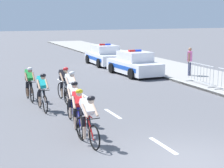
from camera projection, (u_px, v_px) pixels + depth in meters
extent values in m
plane|color=#56565B|center=(191.00, 164.00, 10.14)|extent=(160.00, 160.00, 0.00)
cube|color=gray|center=(180.00, 71.00, 25.88)|extent=(4.54, 60.00, 0.12)
cube|color=#9E9E99|center=(150.00, 73.00, 25.09)|extent=(0.16, 60.00, 0.13)
cube|color=white|center=(163.00, 146.00, 11.52)|extent=(0.14, 1.60, 0.01)
cube|color=white|center=(113.00, 114.00, 15.19)|extent=(0.14, 1.60, 0.01)
cube|color=white|center=(82.00, 94.00, 18.85)|extent=(0.14, 1.60, 0.01)
cube|color=white|center=(61.00, 81.00, 22.52)|extent=(0.14, 1.60, 0.01)
torus|color=black|center=(94.00, 138.00, 11.10)|extent=(0.11, 0.72, 0.72)
cylinder|color=#99999E|center=(94.00, 138.00, 11.10)|extent=(0.07, 0.07, 0.06)
torus|color=black|center=(81.00, 128.00, 11.98)|extent=(0.11, 0.72, 0.72)
cylinder|color=#99999E|center=(81.00, 128.00, 11.98)|extent=(0.07, 0.07, 0.06)
cylinder|color=#B21919|center=(88.00, 115.00, 11.40)|extent=(0.09, 0.55, 0.04)
cylinder|color=#B21919|center=(90.00, 128.00, 11.30)|extent=(0.08, 0.48, 0.63)
cylinder|color=#B21919|center=(85.00, 124.00, 11.63)|extent=(0.04, 0.04, 0.65)
cylinder|color=black|center=(93.00, 119.00, 11.10)|extent=(0.42, 0.07, 0.03)
cube|color=black|center=(85.00, 113.00, 11.57)|extent=(0.12, 0.23, 0.05)
cube|color=white|center=(87.00, 107.00, 11.42)|extent=(0.33, 0.57, 0.45)
cube|color=black|center=(85.00, 111.00, 11.55)|extent=(0.30, 0.23, 0.18)
cylinder|color=black|center=(89.00, 123.00, 11.61)|extent=(0.13, 0.23, 0.40)
cylinder|color=beige|center=(90.00, 132.00, 11.59)|extent=(0.10, 0.16, 0.36)
cylinder|color=black|center=(83.00, 123.00, 11.53)|extent=(0.13, 0.18, 0.40)
cylinder|color=beige|center=(84.00, 133.00, 11.51)|extent=(0.10, 0.13, 0.36)
cylinder|color=beige|center=(95.00, 109.00, 11.32)|extent=(0.11, 0.41, 0.35)
cylinder|color=beige|center=(85.00, 111.00, 11.17)|extent=(0.11, 0.41, 0.35)
sphere|color=beige|center=(91.00, 101.00, 11.12)|extent=(0.19, 0.19, 0.19)
ellipsoid|color=black|center=(91.00, 98.00, 11.10)|extent=(0.26, 0.33, 0.24)
torus|color=black|center=(81.00, 127.00, 12.08)|extent=(0.13, 0.72, 0.72)
cylinder|color=#99999E|center=(81.00, 127.00, 12.08)|extent=(0.07, 0.07, 0.06)
torus|color=black|center=(76.00, 119.00, 13.04)|extent=(0.13, 0.72, 0.72)
cylinder|color=#99999E|center=(76.00, 119.00, 13.04)|extent=(0.07, 0.07, 0.06)
cylinder|color=#1E1E99|center=(78.00, 107.00, 12.42)|extent=(0.10, 0.55, 0.04)
cylinder|color=#1E1E99|center=(79.00, 118.00, 12.31)|extent=(0.10, 0.48, 0.63)
cylinder|color=#1E1E99|center=(77.00, 115.00, 12.66)|extent=(0.04, 0.04, 0.65)
cylinder|color=black|center=(80.00, 110.00, 12.09)|extent=(0.42, 0.08, 0.03)
cube|color=black|center=(77.00, 104.00, 12.60)|extent=(0.13, 0.23, 0.05)
cube|color=red|center=(78.00, 99.00, 12.45)|extent=(0.34, 0.58, 0.45)
cube|color=black|center=(77.00, 103.00, 12.58)|extent=(0.30, 0.23, 0.18)
cylinder|color=black|center=(80.00, 114.00, 12.62)|extent=(0.14, 0.23, 0.40)
cylinder|color=beige|center=(81.00, 123.00, 12.59)|extent=(0.11, 0.16, 0.36)
cylinder|color=black|center=(75.00, 114.00, 12.57)|extent=(0.13, 0.18, 0.40)
cylinder|color=beige|center=(75.00, 123.00, 12.54)|extent=(0.10, 0.13, 0.36)
cylinder|color=beige|center=(84.00, 102.00, 12.29)|extent=(0.12, 0.41, 0.35)
cylinder|color=beige|center=(74.00, 102.00, 12.21)|extent=(0.12, 0.41, 0.35)
sphere|color=beige|center=(79.00, 93.00, 12.12)|extent=(0.19, 0.19, 0.19)
ellipsoid|color=yellow|center=(79.00, 91.00, 12.10)|extent=(0.27, 0.34, 0.24)
torus|color=black|center=(77.00, 116.00, 13.40)|extent=(0.07, 0.73, 0.72)
cylinder|color=#99999E|center=(77.00, 116.00, 13.40)|extent=(0.06, 0.06, 0.06)
torus|color=black|center=(70.00, 110.00, 14.33)|extent=(0.07, 0.73, 0.72)
cylinder|color=#99999E|center=(70.00, 110.00, 14.33)|extent=(0.06, 0.06, 0.06)
cylinder|color=#1E1E99|center=(73.00, 98.00, 13.73)|extent=(0.06, 0.55, 0.04)
cylinder|color=#1E1E99|center=(74.00, 108.00, 13.62)|extent=(0.06, 0.48, 0.63)
cylinder|color=#1E1E99|center=(72.00, 105.00, 13.97)|extent=(0.04, 0.04, 0.65)
cylinder|color=black|center=(76.00, 101.00, 13.40)|extent=(0.42, 0.04, 0.03)
cube|color=black|center=(72.00, 96.00, 13.90)|extent=(0.11, 0.22, 0.05)
cube|color=white|center=(72.00, 91.00, 13.75)|extent=(0.30, 0.56, 0.44)
cube|color=black|center=(72.00, 95.00, 13.89)|extent=(0.29, 0.21, 0.18)
cylinder|color=black|center=(75.00, 104.00, 13.93)|extent=(0.12, 0.23, 0.40)
cylinder|color=beige|center=(75.00, 112.00, 13.90)|extent=(0.10, 0.16, 0.36)
cylinder|color=black|center=(70.00, 105.00, 13.87)|extent=(0.12, 0.17, 0.40)
cylinder|color=beige|center=(70.00, 113.00, 13.85)|extent=(0.09, 0.13, 0.36)
cylinder|color=beige|center=(79.00, 93.00, 13.61)|extent=(0.09, 0.40, 0.35)
cylinder|color=beige|center=(69.00, 94.00, 13.51)|extent=(0.09, 0.40, 0.35)
sphere|color=beige|center=(74.00, 86.00, 13.43)|extent=(0.19, 0.19, 0.19)
ellipsoid|color=black|center=(74.00, 84.00, 13.41)|extent=(0.24, 0.32, 0.24)
torus|color=black|center=(45.00, 104.00, 15.19)|extent=(0.06, 0.72, 0.72)
cylinder|color=#99999E|center=(45.00, 104.00, 15.19)|extent=(0.06, 0.06, 0.06)
torus|color=black|center=(39.00, 99.00, 16.09)|extent=(0.06, 0.72, 0.72)
cylinder|color=#99999E|center=(39.00, 99.00, 16.09)|extent=(0.06, 0.06, 0.06)
cylinder|color=silver|center=(42.00, 88.00, 15.50)|extent=(0.05, 0.55, 0.04)
cylinder|color=silver|center=(43.00, 97.00, 15.40)|extent=(0.05, 0.48, 0.63)
cylinder|color=silver|center=(41.00, 95.00, 15.74)|extent=(0.04, 0.04, 0.65)
cylinder|color=black|center=(44.00, 90.00, 15.19)|extent=(0.42, 0.04, 0.03)
cube|color=black|center=(41.00, 87.00, 15.68)|extent=(0.11, 0.22, 0.05)
cube|color=#19B2B7|center=(41.00, 82.00, 15.53)|extent=(0.30, 0.55, 0.47)
cube|color=black|center=(41.00, 86.00, 15.66)|extent=(0.29, 0.21, 0.18)
cylinder|color=black|center=(44.00, 94.00, 15.71)|extent=(0.12, 0.23, 0.40)
cylinder|color=tan|center=(44.00, 101.00, 15.68)|extent=(0.09, 0.16, 0.36)
cylinder|color=black|center=(39.00, 94.00, 15.64)|extent=(0.11, 0.17, 0.40)
cylinder|color=tan|center=(40.00, 101.00, 15.61)|extent=(0.09, 0.12, 0.36)
cylinder|color=tan|center=(47.00, 84.00, 15.40)|extent=(0.09, 0.40, 0.35)
cylinder|color=tan|center=(39.00, 85.00, 15.28)|extent=(0.09, 0.40, 0.35)
sphere|color=tan|center=(43.00, 77.00, 15.21)|extent=(0.19, 0.19, 0.19)
ellipsoid|color=black|center=(43.00, 76.00, 15.19)|extent=(0.24, 0.32, 0.24)
torus|color=black|center=(74.00, 101.00, 15.76)|extent=(0.07, 0.73, 0.72)
cylinder|color=#99999E|center=(74.00, 101.00, 15.76)|extent=(0.06, 0.06, 0.06)
torus|color=black|center=(67.00, 96.00, 16.66)|extent=(0.07, 0.73, 0.72)
cylinder|color=#99999E|center=(67.00, 96.00, 16.66)|extent=(0.06, 0.06, 0.06)
cylinder|color=#1E1E99|center=(70.00, 86.00, 16.07)|extent=(0.06, 0.55, 0.04)
cylinder|color=#1E1E99|center=(72.00, 94.00, 15.97)|extent=(0.06, 0.48, 0.63)
cylinder|color=#1E1E99|center=(69.00, 92.00, 16.31)|extent=(0.04, 0.04, 0.65)
cylinder|color=black|center=(73.00, 88.00, 15.76)|extent=(0.42, 0.04, 0.03)
cube|color=black|center=(69.00, 84.00, 16.25)|extent=(0.11, 0.22, 0.05)
cube|color=white|center=(70.00, 80.00, 16.10)|extent=(0.30, 0.56, 0.45)
cube|color=black|center=(69.00, 83.00, 16.23)|extent=(0.29, 0.21, 0.18)
cylinder|color=black|center=(72.00, 91.00, 16.28)|extent=(0.12, 0.23, 0.40)
cylinder|color=beige|center=(72.00, 98.00, 16.25)|extent=(0.10, 0.16, 0.36)
cylinder|color=black|center=(67.00, 92.00, 16.21)|extent=(0.12, 0.17, 0.40)
cylinder|color=beige|center=(68.00, 98.00, 16.18)|extent=(0.09, 0.13, 0.36)
cylinder|color=beige|center=(75.00, 81.00, 15.98)|extent=(0.09, 0.40, 0.35)
cylinder|color=beige|center=(68.00, 82.00, 15.85)|extent=(0.09, 0.40, 0.35)
sphere|color=beige|center=(72.00, 75.00, 15.78)|extent=(0.19, 0.19, 0.19)
ellipsoid|color=white|center=(72.00, 73.00, 15.76)|extent=(0.24, 0.32, 0.24)
torus|color=black|center=(68.00, 95.00, 16.97)|extent=(0.10, 0.73, 0.72)
cylinder|color=#99999E|center=(68.00, 95.00, 16.97)|extent=(0.06, 0.06, 0.06)
torus|color=black|center=(60.00, 91.00, 17.85)|extent=(0.10, 0.73, 0.72)
cylinder|color=#99999E|center=(60.00, 91.00, 17.85)|extent=(0.06, 0.06, 0.06)
cylinder|color=silver|center=(64.00, 81.00, 17.27)|extent=(0.08, 0.55, 0.04)
cylinder|color=silver|center=(66.00, 89.00, 17.17)|extent=(0.08, 0.48, 0.63)
cylinder|color=silver|center=(63.00, 87.00, 17.50)|extent=(0.04, 0.04, 0.65)
cylinder|color=black|center=(67.00, 82.00, 16.96)|extent=(0.42, 0.06, 0.03)
cube|color=black|center=(63.00, 79.00, 17.44)|extent=(0.12, 0.23, 0.05)
cube|color=black|center=(63.00, 75.00, 17.29)|extent=(0.32, 0.57, 0.45)
cube|color=black|center=(63.00, 78.00, 17.42)|extent=(0.29, 0.22, 0.18)
cylinder|color=black|center=(65.00, 86.00, 17.48)|extent=(0.13, 0.23, 0.40)
cylinder|color=tan|center=(66.00, 92.00, 17.45)|extent=(0.10, 0.16, 0.36)
cylinder|color=black|center=(61.00, 86.00, 17.40)|extent=(0.12, 0.18, 0.40)
cylinder|color=tan|center=(62.00, 92.00, 17.38)|extent=(0.10, 0.13, 0.36)
cylinder|color=tan|center=(69.00, 77.00, 17.18)|extent=(0.11, 0.41, 0.35)
cylinder|color=tan|center=(62.00, 77.00, 17.04)|extent=(0.11, 0.41, 0.35)
sphere|color=tan|center=(66.00, 71.00, 16.99)|extent=(0.19, 0.19, 0.19)
ellipsoid|color=red|center=(66.00, 69.00, 16.97)|extent=(0.25, 0.33, 0.24)
torus|color=black|center=(32.00, 95.00, 16.99)|extent=(0.06, 0.72, 0.72)
cylinder|color=#99999E|center=(32.00, 95.00, 16.99)|extent=(0.06, 0.06, 0.06)
torus|color=black|center=(27.00, 90.00, 17.90)|extent=(0.06, 0.72, 0.72)
cylinder|color=#99999E|center=(27.00, 90.00, 17.90)|extent=(0.06, 0.06, 0.06)
cylinder|color=black|center=(29.00, 81.00, 17.31)|extent=(0.05, 0.55, 0.04)
cylinder|color=black|center=(30.00, 89.00, 17.20)|extent=(0.05, 0.48, 0.63)
cylinder|color=black|center=(29.00, 87.00, 17.54)|extent=(0.04, 0.04, 0.65)
cylinder|color=black|center=(31.00, 82.00, 16.99)|extent=(0.42, 0.04, 0.03)
cube|color=black|center=(28.00, 79.00, 17.48)|extent=(0.10, 0.22, 0.05)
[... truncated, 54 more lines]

